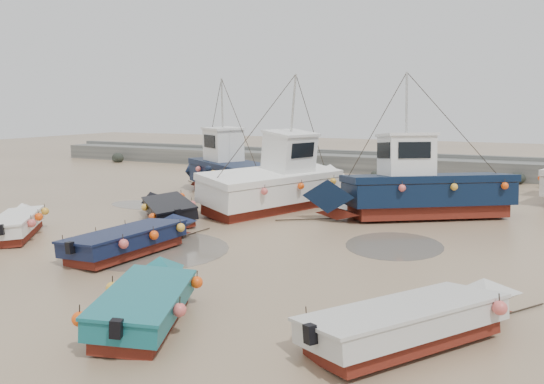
{
  "coord_description": "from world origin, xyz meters",
  "views": [
    {
      "loc": [
        7.97,
        -15.49,
        4.83
      ],
      "look_at": [
        -1.0,
        3.42,
        1.4
      ],
      "focal_mm": 35.0,
      "sensor_mm": 36.0,
      "label": 1
    }
  ],
  "objects_px": {
    "dinghy_2": "(148,297)",
    "cabin_boat_2": "(414,187)",
    "dinghy_1": "(134,237)",
    "dinghy_4": "(168,207)",
    "dinghy_0": "(19,221)",
    "cabin_boat_0": "(226,170)",
    "person": "(209,201)",
    "cabin_boat_1": "(280,181)",
    "dinghy_3": "(420,317)"
  },
  "relations": [
    {
      "from": "dinghy_2",
      "to": "cabin_boat_2",
      "type": "relative_size",
      "value": 0.59
    },
    {
      "from": "dinghy_2",
      "to": "person",
      "type": "relative_size",
      "value": 2.98
    },
    {
      "from": "dinghy_4",
      "to": "dinghy_1",
      "type": "bearing_deg",
      "value": -112.57
    },
    {
      "from": "dinghy_2",
      "to": "dinghy_0",
      "type": "bearing_deg",
      "value": 133.65
    },
    {
      "from": "dinghy_2",
      "to": "cabin_boat_0",
      "type": "xyz_separation_m",
      "value": [
        -7.09,
        15.68,
        0.81
      ]
    },
    {
      "from": "dinghy_0",
      "to": "cabin_boat_0",
      "type": "bearing_deg",
      "value": 41.45
    },
    {
      "from": "dinghy_1",
      "to": "cabin_boat_1",
      "type": "relative_size",
      "value": 0.65
    },
    {
      "from": "cabin_boat_0",
      "to": "cabin_boat_1",
      "type": "height_order",
      "value": "same"
    },
    {
      "from": "dinghy_1",
      "to": "dinghy_4",
      "type": "height_order",
      "value": "same"
    },
    {
      "from": "cabin_boat_0",
      "to": "person",
      "type": "height_order",
      "value": "cabin_boat_0"
    },
    {
      "from": "dinghy_4",
      "to": "person",
      "type": "relative_size",
      "value": 2.83
    },
    {
      "from": "dinghy_2",
      "to": "cabin_boat_1",
      "type": "distance_m",
      "value": 13.52
    },
    {
      "from": "dinghy_1",
      "to": "person",
      "type": "relative_size",
      "value": 3.48
    },
    {
      "from": "cabin_boat_0",
      "to": "person",
      "type": "distance_m",
      "value": 2.64
    },
    {
      "from": "cabin_boat_1",
      "to": "person",
      "type": "bearing_deg",
      "value": -161.2
    },
    {
      "from": "cabin_boat_0",
      "to": "dinghy_2",
      "type": "bearing_deg",
      "value": -121.31
    },
    {
      "from": "dinghy_1",
      "to": "cabin_boat_2",
      "type": "height_order",
      "value": "cabin_boat_2"
    },
    {
      "from": "dinghy_1",
      "to": "dinghy_4",
      "type": "xyz_separation_m",
      "value": [
        -2.16,
        4.81,
        -0.0
      ]
    },
    {
      "from": "dinghy_1",
      "to": "dinghy_0",
      "type": "bearing_deg",
      "value": -173.31
    },
    {
      "from": "cabin_boat_0",
      "to": "person",
      "type": "relative_size",
      "value": 4.6
    },
    {
      "from": "cabin_boat_2",
      "to": "dinghy_2",
      "type": "bearing_deg",
      "value": 133.45
    },
    {
      "from": "person",
      "to": "cabin_boat_1",
      "type": "bearing_deg",
      "value": 177.48
    },
    {
      "from": "cabin_boat_2",
      "to": "cabin_boat_1",
      "type": "bearing_deg",
      "value": 63.51
    },
    {
      "from": "cabin_boat_0",
      "to": "cabin_boat_2",
      "type": "xyz_separation_m",
      "value": [
        10.41,
        -1.76,
        -0.03
      ]
    },
    {
      "from": "dinghy_3",
      "to": "dinghy_4",
      "type": "bearing_deg",
      "value": -177.32
    },
    {
      "from": "dinghy_4",
      "to": "cabin_boat_0",
      "type": "distance_m",
      "value": 6.68
    },
    {
      "from": "dinghy_2",
      "to": "cabin_boat_1",
      "type": "height_order",
      "value": "cabin_boat_1"
    },
    {
      "from": "dinghy_1",
      "to": "dinghy_2",
      "type": "bearing_deg",
      "value": -40.55
    },
    {
      "from": "cabin_boat_0",
      "to": "dinghy_4",
      "type": "bearing_deg",
      "value": -137.38
    },
    {
      "from": "dinghy_3",
      "to": "dinghy_0",
      "type": "bearing_deg",
      "value": -155.26
    },
    {
      "from": "dinghy_2",
      "to": "person",
      "type": "xyz_separation_m",
      "value": [
        -6.81,
        13.45,
        -0.55
      ]
    },
    {
      "from": "dinghy_0",
      "to": "dinghy_2",
      "type": "height_order",
      "value": "same"
    },
    {
      "from": "dinghy_1",
      "to": "dinghy_2",
      "type": "distance_m",
      "value": 5.87
    },
    {
      "from": "dinghy_4",
      "to": "cabin_boat_0",
      "type": "height_order",
      "value": "cabin_boat_0"
    },
    {
      "from": "dinghy_0",
      "to": "dinghy_1",
      "type": "relative_size",
      "value": 0.78
    },
    {
      "from": "dinghy_4",
      "to": "cabin_boat_2",
      "type": "relative_size",
      "value": 0.56
    },
    {
      "from": "dinghy_2",
      "to": "cabin_boat_0",
      "type": "distance_m",
      "value": 17.23
    },
    {
      "from": "dinghy_0",
      "to": "dinghy_2",
      "type": "distance_m",
      "value": 10.39
    },
    {
      "from": "cabin_boat_1",
      "to": "person",
      "type": "relative_size",
      "value": 5.34
    },
    {
      "from": "dinghy_3",
      "to": "cabin_boat_0",
      "type": "relative_size",
      "value": 0.7
    },
    {
      "from": "dinghy_4",
      "to": "person",
      "type": "bearing_deg",
      "value": 51.96
    },
    {
      "from": "person",
      "to": "cabin_boat_0",
      "type": "bearing_deg",
      "value": -82.06
    },
    {
      "from": "dinghy_3",
      "to": "cabin_boat_0",
      "type": "xyz_separation_m",
      "value": [
        -12.86,
        14.21,
        0.83
      ]
    },
    {
      "from": "dinghy_2",
      "to": "cabin_boat_2",
      "type": "xyz_separation_m",
      "value": [
        3.32,
        13.92,
        0.78
      ]
    },
    {
      "from": "dinghy_0",
      "to": "cabin_boat_0",
      "type": "distance_m",
      "value": 11.62
    },
    {
      "from": "dinghy_1",
      "to": "dinghy_2",
      "type": "height_order",
      "value": "same"
    },
    {
      "from": "dinghy_4",
      "to": "cabin_boat_1",
      "type": "distance_m",
      "value": 5.38
    },
    {
      "from": "cabin_boat_0",
      "to": "cabin_boat_2",
      "type": "height_order",
      "value": "same"
    },
    {
      "from": "dinghy_0",
      "to": "cabin_boat_1",
      "type": "distance_m",
      "value": 11.15
    },
    {
      "from": "dinghy_3",
      "to": "person",
      "type": "height_order",
      "value": "dinghy_3"
    }
  ]
}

